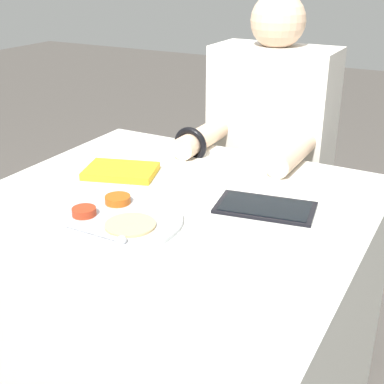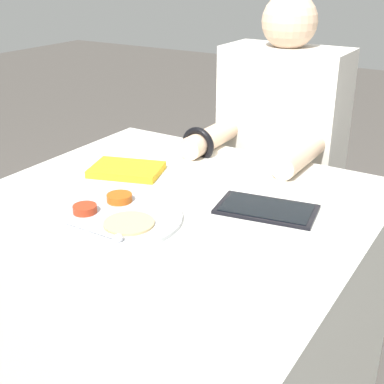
{
  "view_description": "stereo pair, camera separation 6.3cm",
  "coord_description": "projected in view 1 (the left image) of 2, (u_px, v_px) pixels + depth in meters",
  "views": [
    {
      "loc": [
        0.63,
        -1.03,
        1.29
      ],
      "look_at": [
        0.08,
        -0.04,
        0.79
      ],
      "focal_mm": 50.0,
      "sensor_mm": 36.0,
      "label": 1
    },
    {
      "loc": [
        0.68,
        -1.0,
        1.29
      ],
      "look_at": [
        0.08,
        -0.04,
        0.79
      ],
      "focal_mm": 50.0,
      "sensor_mm": 36.0,
      "label": 2
    }
  ],
  "objects": [
    {
      "name": "red_notebook",
      "position": [
        121.0,
        172.0,
        1.49
      ],
      "size": [
        0.23,
        0.19,
        0.02
      ],
      "color": "silver",
      "rests_on": "dining_table"
    },
    {
      "name": "person_diner",
      "position": [
        267.0,
        184.0,
        1.88
      ],
      "size": [
        0.4,
        0.46,
        1.2
      ],
      "color": "black",
      "rests_on": "ground_plane"
    },
    {
      "name": "dining_table",
      "position": [
        172.0,
        323.0,
        1.47
      ],
      "size": [
        0.96,
        0.9,
        0.73
      ],
      "color": "silver",
      "rests_on": "ground_plane"
    },
    {
      "name": "tablet_device",
      "position": [
        265.0,
        207.0,
        1.29
      ],
      "size": [
        0.25,
        0.17,
        0.01
      ],
      "color": "black",
      "rests_on": "dining_table"
    },
    {
      "name": "thali_tray",
      "position": [
        114.0,
        219.0,
        1.23
      ],
      "size": [
        0.32,
        0.32,
        0.03
      ],
      "color": "#B7BABF",
      "rests_on": "dining_table"
    }
  ]
}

